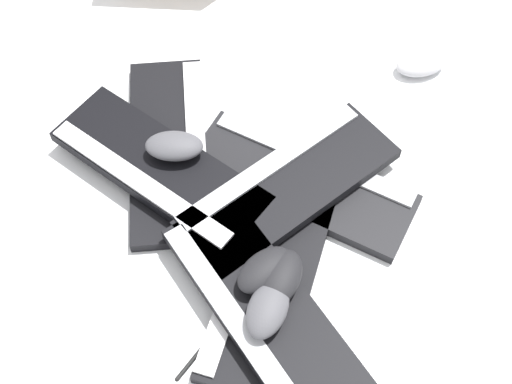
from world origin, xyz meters
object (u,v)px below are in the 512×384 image
mouse_0 (174,146)px  mouse_2 (281,278)px  keyboard_0 (270,276)px  mouse_3 (268,309)px  mouse_1 (265,270)px  keyboard_3 (288,187)px  keyboard_2 (170,148)px  keyboard_5 (263,308)px  keyboard_1 (302,182)px  keyboard_4 (159,167)px  mouse_4 (421,64)px

mouse_0 → mouse_2: (0.26, 0.21, 0.00)m
keyboard_0 → mouse_3: size_ratio=4.21×
mouse_0 → mouse_1: size_ratio=1.00×
mouse_3 → keyboard_3: bearing=11.3°
keyboard_0 → mouse_0: mouse_0 is taller
mouse_1 → keyboard_2: bearing=80.7°
keyboard_5 → mouse_0: bearing=-148.6°
mouse_1 → mouse_2: (0.01, 0.03, 0.00)m
keyboard_1 → mouse_3: bearing=-10.2°
keyboard_3 → mouse_3: 0.26m
keyboard_2 → mouse_0: size_ratio=4.16×
keyboard_0 → keyboard_3: 0.17m
keyboard_1 → keyboard_4: (0.00, -0.28, 0.03)m
keyboard_5 → mouse_1: bearing=179.5°
mouse_4 → keyboard_2: bearing=7.7°
keyboard_4 → keyboard_3: bearing=82.9°
keyboard_0 → mouse_4: mouse_4 is taller
keyboard_2 → keyboard_1: bearing=76.5°
keyboard_1 → keyboard_3: 0.05m
keyboard_2 → keyboard_4: size_ratio=1.02×
mouse_0 → mouse_4: (-0.29, 0.49, -0.06)m
keyboard_1 → mouse_2: mouse_2 is taller
mouse_4 → keyboard_3: bearing=33.3°
mouse_3 → mouse_0: bearing=48.3°
keyboard_5 → mouse_1: size_ratio=4.01×
keyboard_0 → keyboard_5: 0.08m
mouse_0 → mouse_3: same height
keyboard_3 → mouse_1: 0.20m
keyboard_1 → keyboard_5: size_ratio=1.05×
mouse_1 → keyboard_5: bearing=-135.3°
keyboard_2 → mouse_4: size_ratio=4.16×
keyboard_4 → mouse_0: (-0.03, 0.03, 0.04)m
keyboard_5 → mouse_2: (-0.04, 0.03, 0.04)m
mouse_3 → keyboard_2: bearing=47.7°
keyboard_0 → mouse_2: (0.03, 0.02, 0.07)m
keyboard_2 → mouse_4: mouse_4 is taller
mouse_0 → mouse_2: same height
keyboard_0 → mouse_1: (0.02, -0.01, 0.07)m
keyboard_3 → mouse_2: size_ratio=3.88×
keyboard_0 → keyboard_4: (-0.20, -0.22, 0.03)m
keyboard_3 → keyboard_0: bearing=-8.6°
keyboard_0 → mouse_1: 0.07m
keyboard_2 → keyboard_4: 0.07m
keyboard_0 → mouse_3: (0.09, 0.00, 0.07)m
mouse_0 → mouse_4: bearing=29.0°
keyboard_4 → keyboard_5: same height
mouse_1 → mouse_4: (-0.54, 0.31, -0.06)m
keyboard_3 → keyboard_5: size_ratio=0.97×
keyboard_0 → mouse_0: (-0.23, -0.19, 0.07)m
mouse_2 → mouse_0: bearing=-122.2°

